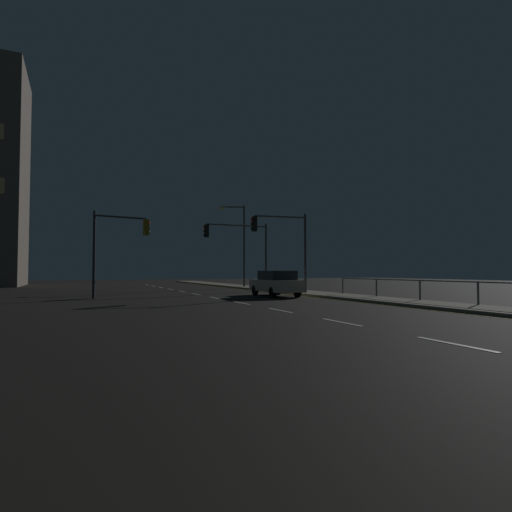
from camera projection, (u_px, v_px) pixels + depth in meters
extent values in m
plane|color=black|center=(238.00, 302.00, 19.95)|extent=(112.00, 112.00, 0.00)
cube|color=gray|center=(353.00, 297.00, 22.83)|extent=(2.58, 77.00, 0.14)
cube|color=silver|center=(455.00, 344.00, 8.56)|extent=(0.14, 2.00, 0.01)
cube|color=silver|center=(341.00, 322.00, 12.20)|extent=(0.14, 2.00, 0.01)
cube|color=silver|center=(280.00, 310.00, 15.85)|extent=(0.14, 2.00, 0.01)
cube|color=silver|center=(242.00, 303.00, 19.50)|extent=(0.14, 2.00, 0.01)
cube|color=silver|center=(215.00, 298.00, 23.14)|extent=(0.14, 2.00, 0.01)
cube|color=silver|center=(196.00, 294.00, 26.79)|extent=(0.14, 2.00, 0.01)
cube|color=silver|center=(182.00, 291.00, 30.44)|extent=(0.14, 2.00, 0.01)
cube|color=silver|center=(170.00, 289.00, 34.08)|extent=(0.14, 2.00, 0.01)
cube|color=silver|center=(161.00, 288.00, 37.73)|extent=(0.14, 2.00, 0.01)
cube|color=silver|center=(153.00, 286.00, 41.38)|extent=(0.14, 2.00, 0.01)
cube|color=silver|center=(147.00, 285.00, 45.02)|extent=(0.14, 2.00, 0.01)
cube|color=gold|center=(287.00, 294.00, 26.76)|extent=(0.14, 53.00, 0.01)
cube|color=beige|center=(275.00, 285.00, 24.93)|extent=(2.04, 4.49, 0.70)
cube|color=#1E2328|center=(277.00, 275.00, 24.72)|extent=(1.72, 2.54, 0.55)
cylinder|color=black|center=(255.00, 290.00, 25.94)|extent=(0.25, 0.65, 0.64)
cylinder|color=black|center=(278.00, 290.00, 26.52)|extent=(0.25, 0.65, 0.64)
cylinder|color=black|center=(273.00, 292.00, 23.32)|extent=(0.25, 0.65, 0.64)
cylinder|color=black|center=(297.00, 292.00, 23.90)|extent=(0.25, 0.65, 0.64)
cylinder|color=#38383D|center=(266.00, 256.00, 31.96)|extent=(0.16, 0.16, 5.17)
cylinder|color=#4C4C51|center=(237.00, 225.00, 31.04)|extent=(4.91, 0.11, 0.11)
cube|color=black|center=(207.00, 231.00, 30.02)|extent=(0.28, 0.34, 0.95)
sphere|color=red|center=(205.00, 227.00, 29.97)|extent=(0.20, 0.20, 0.20)
sphere|color=black|center=(205.00, 231.00, 29.95)|extent=(0.20, 0.20, 0.20)
sphere|color=black|center=(205.00, 235.00, 29.94)|extent=(0.20, 0.20, 0.20)
cylinder|color=#2D3033|center=(94.00, 255.00, 22.72)|extent=(0.16, 0.16, 4.96)
cylinder|color=#38383D|center=(121.00, 217.00, 23.59)|extent=(2.92, 0.52, 0.11)
cube|color=olive|center=(146.00, 227.00, 24.35)|extent=(0.32, 0.38, 0.95)
sphere|color=red|center=(149.00, 223.00, 24.44)|extent=(0.20, 0.20, 0.20)
sphere|color=black|center=(149.00, 228.00, 24.43)|extent=(0.20, 0.20, 0.20)
sphere|color=black|center=(148.00, 232.00, 24.42)|extent=(0.20, 0.20, 0.20)
cylinder|color=#38383D|center=(305.00, 253.00, 26.51)|extent=(0.16, 0.16, 5.18)
cylinder|color=#4C4C51|center=(280.00, 217.00, 26.13)|extent=(3.45, 0.62, 0.11)
cube|color=black|center=(254.00, 224.00, 25.64)|extent=(0.33, 0.38, 0.95)
sphere|color=red|center=(252.00, 219.00, 25.61)|extent=(0.20, 0.20, 0.20)
sphere|color=black|center=(252.00, 224.00, 25.60)|extent=(0.20, 0.20, 0.20)
sphere|color=black|center=(252.00, 229.00, 25.59)|extent=(0.20, 0.20, 0.20)
cylinder|color=#38383D|center=(244.00, 246.00, 37.38)|extent=(0.18, 0.18, 7.50)
cylinder|color=#38383D|center=(233.00, 207.00, 37.44)|extent=(2.05, 0.83, 0.10)
ellipsoid|color=#F9D172|center=(221.00, 208.00, 37.36)|extent=(0.56, 0.36, 0.24)
cylinder|color=#59595E|center=(478.00, 293.00, 17.02)|extent=(0.09, 0.09, 0.95)
cylinder|color=#59595E|center=(420.00, 290.00, 19.89)|extent=(0.09, 0.09, 0.95)
cylinder|color=#59595E|center=(376.00, 288.00, 22.76)|extent=(0.09, 0.09, 0.95)
cylinder|color=#59595E|center=(343.00, 286.00, 25.63)|extent=(0.09, 0.09, 0.95)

